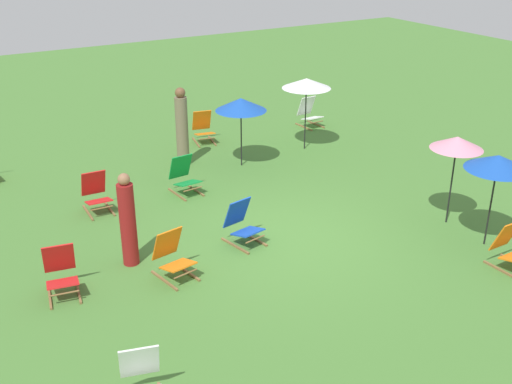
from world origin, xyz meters
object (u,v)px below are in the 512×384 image
at_px(deckchair_0, 142,381).
at_px(deckchair_7, 184,176).
at_px(deckchair_6, 242,224).
at_px(person_0, 128,222).
at_px(umbrella_1, 241,104).
at_px(deckchair_5, 309,113).
at_px(umbrella_2, 457,143).
at_px(deckchair_4, 61,273).
at_px(deckchair_1, 96,194).
at_px(umbrella_0, 307,83).
at_px(deckchair_8, 173,256).
at_px(person_1, 182,128).
at_px(deckchair_2, 511,248).
at_px(umbrella_3, 498,162).
at_px(deckchair_9, 203,128).

height_order(deckchair_0, deckchair_7, same).
xyz_separation_m(deckchair_6, person_0, (-2.02, 0.31, 0.43)).
relative_size(deckchair_0, umbrella_1, 0.52).
xyz_separation_m(deckchair_5, umbrella_2, (-1.15, -6.35, 1.27)).
bearing_deg(umbrella_1, deckchair_4, -146.52).
distance_m(deckchair_1, umbrella_0, 5.91).
height_order(deckchair_4, deckchair_8, same).
bearing_deg(umbrella_0, deckchair_6, -136.97).
bearing_deg(umbrella_0, person_1, 170.18).
bearing_deg(deckchair_0, deckchair_8, 74.69).
xyz_separation_m(umbrella_0, person_1, (-3.14, 0.54, -0.79)).
distance_m(deckchair_0, deckchair_1, 5.78).
xyz_separation_m(deckchair_8, umbrella_2, (5.39, -0.86, 1.27)).
distance_m(deckchair_8, person_1, 5.08).
bearing_deg(umbrella_1, umbrella_2, -66.91).
bearing_deg(deckchair_6, deckchair_2, -52.81).
xyz_separation_m(deckchair_2, deckchair_7, (-3.47, 5.64, 0.00)).
height_order(deckchair_1, deckchair_5, same).
bearing_deg(umbrella_3, deckchair_6, 148.73).
xyz_separation_m(deckchair_6, person_1, (0.67, 4.10, 0.54)).
bearing_deg(deckchair_7, deckchair_0, -124.05).
relative_size(person_0, person_1, 0.89).
bearing_deg(umbrella_2, deckchair_2, -101.38).
xyz_separation_m(umbrella_2, person_1, (-3.16, 5.40, -0.72)).
bearing_deg(umbrella_2, deckchair_6, 161.21).
distance_m(umbrella_1, person_0, 4.97).
bearing_deg(deckchair_1, deckchair_2, -44.83).
xyz_separation_m(deckchair_0, person_1, (3.73, 7.12, 0.54)).
relative_size(deckchair_7, umbrella_0, 0.46).
bearing_deg(person_0, deckchair_6, 161.13).
height_order(deckchair_1, deckchair_9, same).
bearing_deg(umbrella_2, umbrella_0, 90.31).
height_order(deckchair_0, deckchair_8, same).
relative_size(deckchair_1, deckchair_8, 1.00).
distance_m(deckchair_5, deckchair_7, 5.55).
relative_size(deckchair_5, deckchair_9, 0.99).
relative_size(deckchair_0, deckchair_8, 1.03).
bearing_deg(deckchair_1, umbrella_1, 12.74).
relative_size(deckchair_6, umbrella_2, 0.48).
distance_m(deckchair_7, person_0, 3.08).
distance_m(deckchair_1, umbrella_3, 7.61).
distance_m(umbrella_3, person_1, 7.14).
distance_m(umbrella_2, umbrella_3, 0.99).
xyz_separation_m(umbrella_3, person_0, (-5.79, 2.60, -0.80)).
bearing_deg(deckchair_0, umbrella_1, 67.46).
xyz_separation_m(deckchair_4, person_1, (3.93, 4.12, 0.54)).
height_order(deckchair_5, person_0, person_0).
distance_m(deckchair_4, deckchair_8, 1.76).
height_order(umbrella_0, umbrella_3, umbrella_0).
height_order(deckchair_0, person_0, person_0).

